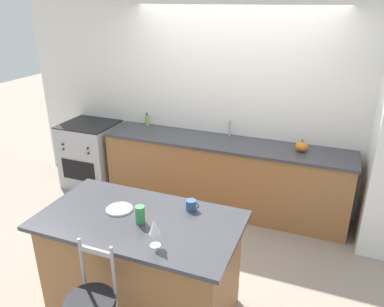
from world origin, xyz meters
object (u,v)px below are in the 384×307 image
at_px(tumbler_cup, 140,215).
at_px(soap_bottle, 147,120).
at_px(wine_glass, 155,227).
at_px(oven_range, 92,154).
at_px(coffee_mug, 191,205).
at_px(pumpkin_decoration, 302,146).
at_px(dinner_plate, 119,209).

height_order(tumbler_cup, soap_bottle, soap_bottle).
bearing_deg(wine_glass, oven_range, 134.60).
distance_m(coffee_mug, pumpkin_decoration, 1.82).
height_order(wine_glass, coffee_mug, wine_glass).
distance_m(oven_range, dinner_plate, 2.51).
height_order(oven_range, soap_bottle, soap_bottle).
height_order(dinner_plate, coffee_mug, coffee_mug).
distance_m(dinner_plate, soap_bottle, 2.28).
xyz_separation_m(oven_range, soap_bottle, (0.79, 0.27, 0.53)).
distance_m(wine_glass, soap_bottle, 2.80).
xyz_separation_m(wine_glass, tumbler_cup, (-0.24, 0.22, -0.08)).
bearing_deg(wine_glass, tumbler_cup, 137.26).
bearing_deg(soap_bottle, wine_glass, -61.01).
bearing_deg(coffee_mug, wine_glass, -95.79).
bearing_deg(coffee_mug, oven_range, 143.68).
distance_m(coffee_mug, tumbler_cup, 0.45).
bearing_deg(wine_glass, coffee_mug, 84.21).
bearing_deg(soap_bottle, coffee_mug, -53.26).
height_order(coffee_mug, tumbler_cup, tumbler_cup).
bearing_deg(pumpkin_decoration, dinner_plate, -123.51).
distance_m(tumbler_cup, pumpkin_decoration, 2.25).
distance_m(oven_range, pumpkin_decoration, 2.95).
bearing_deg(dinner_plate, coffee_mug, 22.34).
bearing_deg(wine_glass, pumpkin_decoration, 71.11).
relative_size(oven_range, dinner_plate, 4.15).
height_order(wine_glass, soap_bottle, wine_glass).
relative_size(oven_range, wine_glass, 4.27).
xyz_separation_m(oven_range, coffee_mug, (2.20, -1.61, 0.51)).
height_order(oven_range, tumbler_cup, tumbler_cup).
distance_m(dinner_plate, pumpkin_decoration, 2.29).
bearing_deg(soap_bottle, tumbler_cup, -63.41).
relative_size(oven_range, soap_bottle, 5.35).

